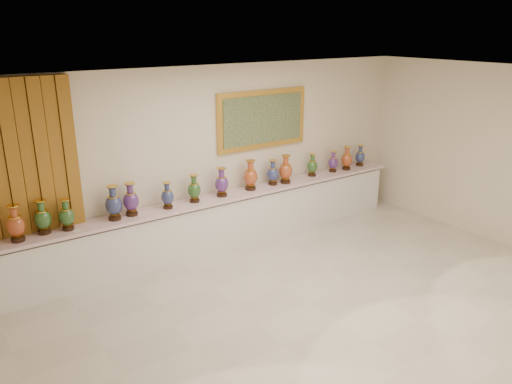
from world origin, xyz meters
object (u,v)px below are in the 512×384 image
Objects in this scene: counter at (223,221)px; vase_0 at (16,225)px; vase_2 at (67,216)px; vase_1 at (43,219)px.

counter is 14.61× the size of vase_0.
vase_2 is (0.65, 0.02, -0.02)m from vase_0.
counter is 3.22m from vase_0.
vase_1 is 0.30m from vase_2.
counter is 2.59m from vase_2.
vase_0 reaches higher than vase_1.
vase_0 is 0.65m from vase_2.
vase_0 is 0.35m from vase_1.
vase_1 reaches higher than vase_2.
vase_1 is at bearing 170.31° from vase_2.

